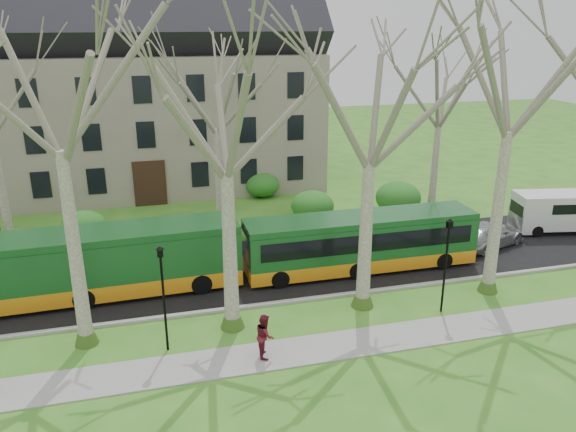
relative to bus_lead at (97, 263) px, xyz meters
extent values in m
plane|color=#377922|center=(8.78, -4.48, -1.70)|extent=(120.00, 120.00, 0.00)
cube|color=gray|center=(8.78, -6.98, -1.67)|extent=(70.00, 2.00, 0.06)
cube|color=black|center=(8.78, 1.02, -1.67)|extent=(80.00, 8.00, 0.06)
cube|color=#A5A39E|center=(8.78, -2.98, -1.63)|extent=(80.00, 0.25, 0.14)
cube|color=gray|center=(2.78, 19.52, 3.30)|extent=(26.00, 12.00, 10.00)
cylinder|color=black|center=(2.78, -5.48, 0.30)|extent=(0.10, 0.10, 4.00)
cube|color=black|center=(2.78, -5.48, 2.45)|extent=(0.22, 0.22, 0.30)
cylinder|color=black|center=(14.78, -5.48, 0.30)|extent=(0.10, 0.10, 4.00)
cube|color=black|center=(14.78, -5.48, 2.45)|extent=(0.22, 0.22, 0.30)
ellipsoid|color=#1C621F|center=(-1.22, 7.52, -0.70)|extent=(2.60, 2.60, 2.00)
ellipsoid|color=#1C621F|center=(12.78, 7.52, -0.70)|extent=(2.60, 2.60, 2.00)
ellipsoid|color=#1C621F|center=(18.78, 7.52, -0.70)|extent=(2.60, 2.60, 2.00)
ellipsoid|color=#1C621F|center=(10.78, 13.52, -0.70)|extent=(2.60, 2.60, 2.00)
imported|color=#AEAEB3|center=(21.16, 0.67, -0.94)|extent=(5.22, 3.49, 1.40)
imported|color=maroon|center=(6.40, -6.95, -0.77)|extent=(0.74, 0.91, 1.75)
camera|label=1|loc=(2.47, -25.26, 10.59)|focal=35.00mm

